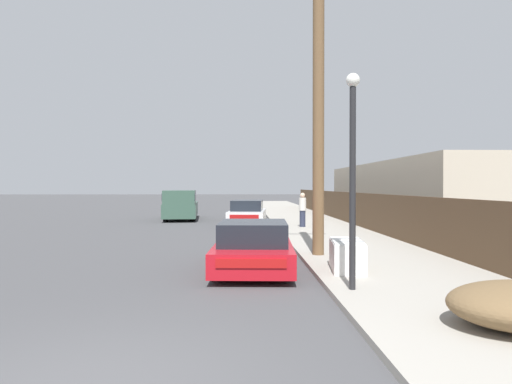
# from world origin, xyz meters

# --- Properties ---
(sidewalk_curb) EXTENTS (4.20, 63.00, 0.12)m
(sidewalk_curb) POSITION_xyz_m (5.30, 23.50, 0.06)
(sidewalk_curb) COLOR #9E998E
(sidewalk_curb) RESTS_ON ground
(discarded_fridge) EXTENTS (0.89, 1.65, 0.72)m
(discarded_fridge) POSITION_xyz_m (3.99, 5.94, 0.47)
(discarded_fridge) COLOR silver
(discarded_fridge) RESTS_ON sidewalk_curb
(parked_sports_car_red) EXTENTS (2.06, 4.42, 1.21)m
(parked_sports_car_red) POSITION_xyz_m (1.84, 6.69, 0.56)
(parked_sports_car_red) COLOR red
(parked_sports_car_red) RESTS_ON ground
(car_parked_mid) EXTENTS (2.13, 4.43, 1.34)m
(car_parked_mid) POSITION_xyz_m (1.83, 19.08, 0.63)
(car_parked_mid) COLOR silver
(car_parked_mid) RESTS_ON ground
(pickup_truck) EXTENTS (2.34, 5.72, 1.81)m
(pickup_truck) POSITION_xyz_m (-2.19, 23.35, 0.90)
(pickup_truck) COLOR #385647
(pickup_truck) RESTS_ON ground
(utility_pole) EXTENTS (1.80, 0.33, 9.19)m
(utility_pole) POSITION_xyz_m (3.72, 8.33, 4.81)
(utility_pole) COLOR brown
(utility_pole) RESTS_ON sidewalk_curb
(street_lamp) EXTENTS (0.26, 0.26, 4.06)m
(street_lamp) POSITION_xyz_m (3.63, 3.96, 2.52)
(street_lamp) COLOR #232326
(street_lamp) RESTS_ON sidewalk_curb
(wooden_fence) EXTENTS (0.08, 38.93, 1.62)m
(wooden_fence) POSITION_xyz_m (7.25, 19.86, 0.93)
(wooden_fence) COLOR brown
(wooden_fence) RESTS_ON sidewalk_curb
(building_right_house) EXTENTS (6.00, 21.30, 3.50)m
(building_right_house) POSITION_xyz_m (12.49, 23.85, 1.75)
(building_right_house) COLOR beige
(building_right_house) RESTS_ON ground
(pedestrian) EXTENTS (0.34, 0.34, 1.63)m
(pedestrian) POSITION_xyz_m (4.45, 17.15, 0.95)
(pedestrian) COLOR #282D42
(pedestrian) RESTS_ON sidewalk_curb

